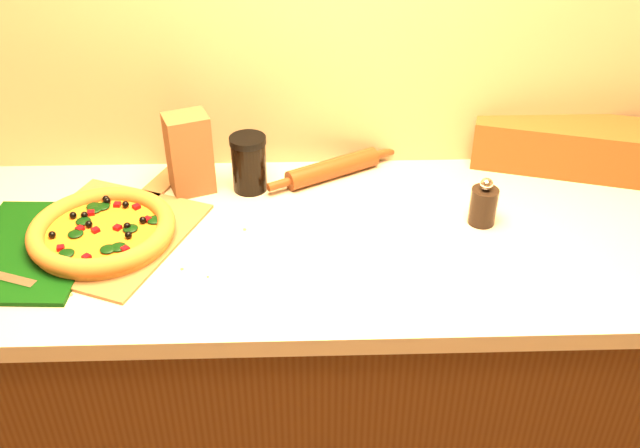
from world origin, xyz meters
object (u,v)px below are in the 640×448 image
at_px(cutting_board, 29,250).
at_px(pepper_grinder, 483,205).
at_px(pizza_peel, 110,231).
at_px(dark_jar, 249,163).
at_px(rolling_pin, 333,168).
at_px(pizza, 102,231).

height_order(cutting_board, pepper_grinder, pepper_grinder).
bearing_deg(pizza_peel, dark_jar, 52.90).
relative_size(cutting_board, pepper_grinder, 3.24).
xyz_separation_m(pizza_peel, rolling_pin, (0.51, 0.23, 0.02)).
xyz_separation_m(pizza_peel, pepper_grinder, (0.84, 0.01, 0.04)).
height_order(pizza, dark_jar, dark_jar).
xyz_separation_m(pizza_peel, dark_jar, (0.30, 0.18, 0.07)).
bearing_deg(pepper_grinder, cutting_board, -175.21).
xyz_separation_m(pizza, cutting_board, (-0.15, -0.04, -0.02)).
xyz_separation_m(pizza, pepper_grinder, (0.84, 0.05, 0.02)).
bearing_deg(cutting_board, pepper_grinder, 7.72).
height_order(pizza_peel, pepper_grinder, pepper_grinder).
relative_size(pepper_grinder, dark_jar, 0.82).
bearing_deg(cutting_board, pizza_peel, 26.59).
height_order(pepper_grinder, rolling_pin, pepper_grinder).
relative_size(pizza_peel, rolling_pin, 1.66).
height_order(pizza, rolling_pin, pizza).
distance_m(pizza_peel, pizza, 0.04).
distance_m(pizza, pepper_grinder, 0.84).
relative_size(cutting_board, dark_jar, 2.67).
relative_size(pizza_peel, pepper_grinder, 4.70).
bearing_deg(dark_jar, pizza, -145.68).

